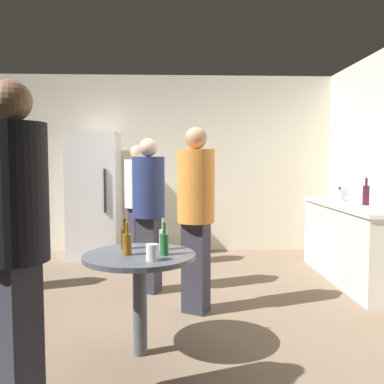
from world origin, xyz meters
TOP-DOWN VIEW (x-y plane):
  - ground_plane at (0.00, 0.00)m, footprint 5.20×5.20m
  - wall_back at (0.00, 2.63)m, footprint 5.32×0.06m
  - refrigerator at (-0.98, 2.20)m, footprint 0.70×0.68m
  - kitchen_counter at (2.28, 0.83)m, footprint 0.64×1.95m
  - kettle at (2.23, 1.23)m, footprint 0.24×0.17m
  - wine_bottle_on_counter at (2.33, 0.73)m, footprint 0.08×0.08m
  - foreground_table at (-0.07, -0.92)m, footprint 0.80×0.80m
  - beer_bottle_amber at (-0.15, -0.95)m, footprint 0.06×0.06m
  - beer_bottle_brown at (-0.19, -0.75)m, footprint 0.06×0.06m
  - beer_bottle_green at (0.11, -0.97)m, footprint 0.06×0.06m
  - beer_bottle_clear at (0.10, -0.78)m, footprint 0.06×0.06m
  - plastic_cup_white at (0.03, -1.13)m, footprint 0.08×0.08m
  - person_in_black_shirt at (-0.62, -1.73)m, footprint 0.48×0.48m
  - person_in_navy_shirt at (-0.09, 0.53)m, footprint 0.46×0.46m
  - person_in_white_shirt at (-0.30, 1.59)m, footprint 0.48×0.48m
  - person_in_orange_shirt at (0.38, -0.09)m, footprint 0.46×0.46m

SIDE VIEW (x-z plane):
  - ground_plane at x=0.00m, z-range -0.10..0.00m
  - kitchen_counter at x=2.28m, z-range 0.00..0.90m
  - foreground_table at x=-0.07m, z-range 0.26..1.00m
  - plastic_cup_white at x=0.03m, z-range 0.73..0.85m
  - beer_bottle_amber at x=-0.15m, z-range 0.70..0.93m
  - beer_bottle_brown at x=-0.19m, z-range 0.70..0.93m
  - beer_bottle_green at x=0.11m, z-range 0.70..0.93m
  - beer_bottle_clear at x=0.10m, z-range 0.70..0.93m
  - refrigerator at x=-0.98m, z-range 0.00..1.80m
  - person_in_white_shirt at x=-0.30m, z-range 0.13..1.73m
  - person_in_navy_shirt at x=-0.09m, z-range 0.14..1.77m
  - kettle at x=2.23m, z-range 0.88..1.06m
  - person_in_orange_shirt at x=0.38m, z-range 0.15..1.84m
  - wine_bottle_on_counter at x=2.33m, z-range 0.86..1.17m
  - person_in_black_shirt at x=-0.62m, z-range 0.16..1.95m
  - wall_back at x=0.00m, z-range 0.00..2.70m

